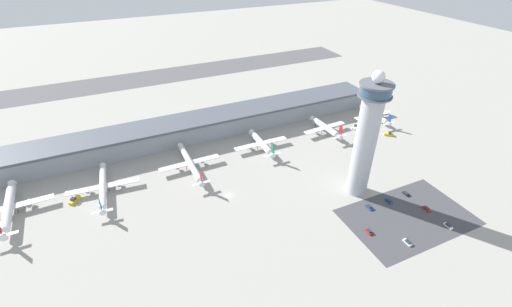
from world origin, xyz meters
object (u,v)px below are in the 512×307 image
object	(u,v)px
service_truck_fuel	(75,200)
service_truck_baggage	(389,134)
airplane_gate_bravo	(103,187)
airplane_gate_charlie	(190,163)
airplane_gate_delta	(261,143)
control_tower	(366,137)
car_yellow_taxi	(406,194)
car_red_hatchback	(448,226)
service_truck_catering	(355,127)
airplane_gate_foxtrot	(374,115)
airplane_gate_alpha	(8,208)
car_green_van	(388,201)
car_blue_compact	(369,231)
airplane_gate_echo	(325,127)
car_grey_coupe	(369,207)
car_white_wagon	(426,209)
car_maroon_suv	(408,242)

from	to	relation	value
service_truck_fuel	service_truck_baggage	world-z (taller)	service_truck_baggage
airplane_gate_bravo	service_truck_fuel	distance (m)	15.33
airplane_gate_charlie	airplane_gate_delta	xyz separation A→B (m)	(49.06, 3.23, -0.24)
control_tower	car_yellow_taxi	xyz separation A→B (m)	(22.96, -14.33, -34.21)
car_red_hatchback	service_truck_catering	bearing A→B (deg)	77.41
airplane_gate_bravo	airplane_gate_foxtrot	size ratio (longest dim) A/B	1.33
airplane_gate_alpha	service_truck_catering	world-z (taller)	airplane_gate_alpha
airplane_gate_charlie	car_green_van	xyz separation A→B (m)	(88.19, -73.23, -3.77)
car_blue_compact	airplane_gate_delta	bearing A→B (deg)	99.25
airplane_gate_bravo	airplane_gate_echo	world-z (taller)	airplane_gate_echo
airplane_gate_alpha	service_truck_fuel	bearing A→B (deg)	-4.72
airplane_gate_echo	airplane_gate_charlie	bearing A→B (deg)	-178.05
airplane_gate_foxtrot	car_grey_coupe	bearing A→B (deg)	-131.75
service_truck_catering	service_truck_fuel	bearing A→B (deg)	-179.08
car_green_van	car_blue_compact	size ratio (longest dim) A/B	1.07
car_grey_coupe	service_truck_fuel	bearing A→B (deg)	153.54
airplane_gate_delta	car_red_hatchback	distance (m)	115.66
service_truck_fuel	car_red_hatchback	distance (m)	192.09
car_white_wagon	airplane_gate_alpha	bearing A→B (deg)	156.46
airplane_gate_foxtrot	car_red_hatchback	world-z (taller)	airplane_gate_foxtrot
control_tower	service_truck_baggage	bearing A→B (deg)	33.46
control_tower	service_truck_baggage	size ratio (longest dim) A/B	10.92
airplane_gate_bravo	car_white_wagon	bearing A→B (deg)	-29.17
car_blue_compact	car_white_wagon	xyz separation A→B (m)	(38.00, 0.44, -0.07)
airplane_gate_delta	car_grey_coupe	world-z (taller)	airplane_gate_delta
car_green_van	car_maroon_suv	world-z (taller)	car_maroon_suv
airplane_gate_echo	control_tower	bearing A→B (deg)	-109.06
car_white_wagon	airplane_gate_foxtrot	bearing A→B (deg)	64.44
service_truck_fuel	car_white_wagon	size ratio (longest dim) A/B	1.53
service_truck_catering	car_grey_coupe	bearing A→B (deg)	-123.63
airplane_gate_alpha	car_white_wagon	xyz separation A→B (m)	(195.83, -85.33, -3.86)
service_truck_catering	service_truck_fuel	world-z (taller)	service_truck_fuel
airplane_gate_delta	airplane_gate_foxtrot	world-z (taller)	airplane_gate_delta
airplane_gate_charlie	service_truck_catering	distance (m)	123.82
service_truck_catering	car_grey_coupe	size ratio (longest dim) A/B	1.62
airplane_gate_echo	car_red_hatchback	distance (m)	103.25
airplane_gate_foxtrot	service_truck_fuel	bearing A→B (deg)	-177.54
airplane_gate_alpha	service_truck_fuel	size ratio (longest dim) A/B	6.50
airplane_gate_alpha	car_grey_coupe	bearing A→B (deg)	-23.04
control_tower	airplane_gate_echo	xyz separation A→B (m)	(21.33, 61.72, -30.29)
airplane_gate_alpha	car_green_van	bearing A→B (deg)	-21.65
airplane_gate_foxtrot	airplane_gate_charlie	bearing A→B (deg)	-177.75
control_tower	car_grey_coupe	xyz separation A→B (m)	(-2.79, -14.63, -34.14)
car_yellow_taxi	car_blue_compact	world-z (taller)	car_blue_compact
service_truck_baggage	car_red_hatchback	world-z (taller)	service_truck_baggage
airplane_gate_alpha	service_truck_baggage	size ratio (longest dim) A/B	7.15
control_tower	airplane_gate_foxtrot	size ratio (longest dim) A/B	2.06
service_truck_catering	service_truck_fuel	distance (m)	188.36
service_truck_catering	service_truck_baggage	bearing A→B (deg)	-50.29
car_green_van	airplane_gate_alpha	bearing A→B (deg)	158.35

